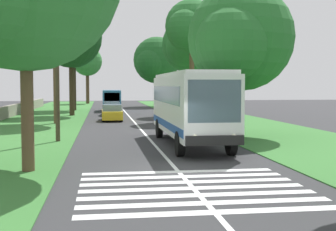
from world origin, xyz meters
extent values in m
plane|color=#333335|center=(0.00, 0.00, 0.00)|extent=(160.00, 160.00, 0.00)
cube|color=#387533|center=(15.00, 8.20, 0.02)|extent=(120.00, 8.00, 0.04)
cube|color=#387533|center=(15.00, -8.20, 0.02)|extent=(120.00, 8.00, 0.04)
cube|color=silver|center=(15.00, 0.00, 0.00)|extent=(110.00, 0.16, 0.01)
cube|color=white|center=(6.94, -1.80, 2.10)|extent=(11.00, 2.50, 2.90)
cube|color=slate|center=(7.24, -1.80, 2.62)|extent=(9.68, 2.54, 0.85)
cube|color=slate|center=(1.48, -1.80, 2.45)|extent=(0.08, 2.20, 1.74)
cube|color=#1E4C9E|center=(6.94, -1.80, 1.10)|extent=(10.78, 2.53, 0.36)
cube|color=white|center=(6.94, -1.80, 3.64)|extent=(10.56, 2.30, 0.18)
cube|color=black|center=(1.36, -1.80, 0.87)|extent=(0.16, 2.40, 0.40)
sphere|color=#F2EDCC|center=(1.42, -1.00, 1.00)|extent=(0.24, 0.24, 0.24)
sphere|color=#F2EDCC|center=(1.42, -2.60, 1.00)|extent=(0.24, 0.24, 0.24)
cylinder|color=black|center=(3.04, -0.65, 0.55)|extent=(1.10, 0.32, 1.10)
cylinder|color=black|center=(10.44, -0.65, 0.55)|extent=(1.10, 0.32, 1.10)
cylinder|color=black|center=(3.04, -2.95, 0.55)|extent=(1.10, 0.32, 1.10)
cylinder|color=black|center=(10.44, -2.95, 0.55)|extent=(1.10, 0.32, 1.10)
cube|color=silver|center=(-5.97, 0.00, 0.00)|extent=(0.45, 6.80, 0.01)
cube|color=silver|center=(-5.07, 0.00, 0.00)|extent=(0.45, 6.80, 0.01)
cube|color=silver|center=(-4.17, 0.00, 0.00)|extent=(0.45, 6.80, 0.01)
cube|color=silver|center=(-3.27, 0.00, 0.00)|extent=(0.45, 6.80, 0.01)
cube|color=silver|center=(-2.37, 0.00, 0.00)|extent=(0.45, 6.80, 0.01)
cube|color=silver|center=(-1.47, 0.00, 0.00)|extent=(0.45, 6.80, 0.01)
cube|color=silver|center=(-0.57, 0.00, 0.00)|extent=(0.45, 6.80, 0.01)
cube|color=gold|center=(24.35, 1.83, 0.53)|extent=(4.30, 1.75, 0.70)
cube|color=slate|center=(24.25, 1.83, 1.15)|extent=(2.00, 1.61, 0.55)
cylinder|color=black|center=(23.00, 2.61, 0.32)|extent=(0.64, 0.22, 0.64)
cylinder|color=black|center=(25.70, 2.61, 0.32)|extent=(0.64, 0.22, 0.64)
cylinder|color=black|center=(23.00, 1.05, 0.32)|extent=(0.64, 0.22, 0.64)
cylinder|color=black|center=(25.70, 1.05, 0.32)|extent=(0.64, 0.22, 0.64)
cube|color=silver|center=(32.00, 1.72, 0.53)|extent=(4.30, 1.75, 0.70)
cube|color=slate|center=(31.90, 1.72, 1.15)|extent=(2.00, 1.61, 0.55)
cylinder|color=black|center=(30.65, 2.50, 0.32)|extent=(0.64, 0.22, 0.64)
cylinder|color=black|center=(33.35, 2.50, 0.32)|extent=(0.64, 0.22, 0.64)
cylinder|color=black|center=(30.65, 0.94, 0.32)|extent=(0.64, 0.22, 0.64)
cylinder|color=black|center=(33.35, 0.94, 0.32)|extent=(0.64, 0.22, 0.64)
cube|color=teal|center=(40.00, 1.56, 1.48)|extent=(6.00, 2.10, 2.10)
cube|color=slate|center=(40.20, 1.56, 1.86)|extent=(5.04, 2.13, 0.70)
cube|color=slate|center=(37.03, 1.56, 1.69)|extent=(0.06, 1.76, 1.18)
cylinder|color=black|center=(38.10, 2.51, 0.38)|extent=(0.76, 0.24, 0.76)
cylinder|color=black|center=(41.90, 2.51, 0.38)|extent=(0.76, 0.24, 0.76)
cylinder|color=black|center=(38.10, 0.61, 0.38)|extent=(0.76, 0.24, 0.76)
cylinder|color=black|center=(41.90, 0.61, 0.38)|extent=(0.76, 0.24, 0.76)
cylinder|color=brown|center=(21.68, 6.32, 3.51)|extent=(0.49, 0.49, 6.94)
sphere|color=#286B2D|center=(21.68, 6.32, 8.79)|extent=(6.58, 6.58, 6.58)
sphere|color=#286B2D|center=(23.66, 6.32, 8.30)|extent=(4.62, 4.62, 4.62)
sphere|color=#286B2D|center=(20.04, 7.31, 8.30)|extent=(3.91, 3.91, 3.91)
cylinder|color=#3D2D1E|center=(41.83, 6.14, 3.39)|extent=(0.59, 0.59, 6.70)
sphere|color=#337A38|center=(41.83, 6.14, 8.59)|extent=(6.73, 6.73, 6.73)
sphere|color=#337A38|center=(43.85, 6.14, 8.09)|extent=(5.00, 5.00, 5.00)
sphere|color=#337A38|center=(40.14, 7.15, 8.09)|extent=(4.43, 4.43, 4.43)
cylinder|color=#3D2D1E|center=(31.72, 5.74, 3.17)|extent=(0.52, 0.52, 6.25)
sphere|color=#19471E|center=(31.72, 5.74, 8.01)|extent=(6.26, 6.26, 6.26)
sphere|color=#19471E|center=(33.60, 5.74, 7.54)|extent=(3.79, 3.79, 3.79)
sphere|color=#19471E|center=(30.15, 6.68, 7.54)|extent=(4.50, 4.50, 4.50)
cylinder|color=brown|center=(0.16, 5.31, 2.56)|extent=(0.45, 0.45, 5.05)
cylinder|color=#4C3826|center=(63.72, 5.10, 2.95)|extent=(0.56, 0.56, 5.81)
sphere|color=#337A38|center=(63.72, 5.10, 7.22)|extent=(4.97, 4.97, 4.97)
sphere|color=#337A38|center=(65.21, 5.10, 6.85)|extent=(3.19, 3.19, 3.19)
sphere|color=#337A38|center=(62.48, 5.85, 6.85)|extent=(2.94, 2.94, 2.94)
cylinder|color=#4C3826|center=(30.83, -6.34, 2.87)|extent=(0.43, 0.43, 5.65)
sphere|color=#286B2D|center=(30.83, -6.34, 7.28)|extent=(5.78, 5.78, 5.78)
sphere|color=#286B2D|center=(32.57, -6.34, 6.85)|extent=(3.39, 3.39, 3.39)
sphere|color=#286B2D|center=(29.39, -5.47, 6.85)|extent=(3.68, 3.68, 3.68)
cylinder|color=brown|center=(23.80, -5.19, 3.51)|extent=(0.44, 0.44, 6.94)
sphere|color=#286B2D|center=(23.80, -5.19, 8.29)|extent=(4.75, 4.75, 4.75)
sphere|color=#286B2D|center=(25.23, -5.19, 7.93)|extent=(2.93, 2.93, 2.93)
sphere|color=#286B2D|center=(22.62, -4.48, 7.93)|extent=(3.34, 3.34, 3.34)
cylinder|color=#3D2D1E|center=(10.37, -5.57, 2.11)|extent=(0.46, 0.46, 4.15)
sphere|color=#286B2D|center=(10.37, -5.57, 5.94)|extent=(6.37, 6.37, 6.37)
sphere|color=#286B2D|center=(12.28, -5.57, 5.46)|extent=(4.11, 4.11, 4.11)
sphere|color=#286B2D|center=(8.78, -4.61, 5.46)|extent=(4.22, 4.22, 4.22)
cylinder|color=#3D2D1E|center=(51.22, -5.27, 2.49)|extent=(0.54, 0.54, 4.91)
sphere|color=#1E5623|center=(51.22, -5.27, 6.81)|extent=(6.79, 6.79, 6.79)
sphere|color=#1E5623|center=(53.26, -5.27, 6.30)|extent=(4.92, 4.92, 4.92)
sphere|color=#1E5623|center=(49.53, -4.25, 6.30)|extent=(4.21, 4.21, 4.21)
cylinder|color=#473828|center=(9.12, 5.09, 4.13)|extent=(0.24, 0.24, 8.18)
cube|color=#3D3326|center=(9.12, 5.09, 7.62)|extent=(0.12, 1.40, 0.12)
camera|label=1|loc=(-16.86, 2.68, 3.07)|focal=49.95mm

